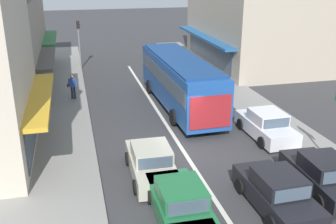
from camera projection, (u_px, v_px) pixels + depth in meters
name	position (u px, v px, depth m)	size (l,w,h in m)	color
ground_plane	(183.00, 150.00, 19.43)	(140.00, 140.00, 0.00)	#353538
lane_centre_line	(164.00, 121.00, 23.07)	(0.20, 28.00, 0.01)	silver
sidewalk_left	(45.00, 118.00, 23.33)	(5.20, 44.00, 0.14)	gray
kerb_right	(247.00, 101.00, 26.27)	(2.80, 44.00, 0.12)	gray
shopfront_far_end	(5.00, 28.00, 32.96)	(7.12, 8.17, 7.45)	gray
building_right_far	(257.00, 18.00, 35.29)	(10.01, 13.64, 8.43)	#B2A38E
city_bus	(180.00, 79.00, 24.81)	(2.93, 10.91, 3.23)	#1E4C99
sedan_adjacent_lane_trail	(180.00, 204.00, 13.86)	(1.91, 4.21, 1.47)	#1E6638
sedan_adjacent_lane_lead	(277.00, 192.00, 14.57)	(1.95, 4.23, 1.47)	black
sedan_queue_gap_filler	(151.00, 163.00, 16.76)	(1.97, 4.24, 1.47)	#B7B29E
parked_sedan_kerb_front	(323.00, 176.00, 15.74)	(2.02, 4.26, 1.47)	black
parked_sedan_kerb_second	(266.00, 125.00, 20.72)	(1.94, 4.22, 1.47)	silver
traffic_light_downstreet	(79.00, 36.00, 34.11)	(0.33, 0.24, 4.20)	gray
pedestrian_with_handbag_near	(72.00, 85.00, 26.26)	(0.66, 0.38, 1.63)	#232838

